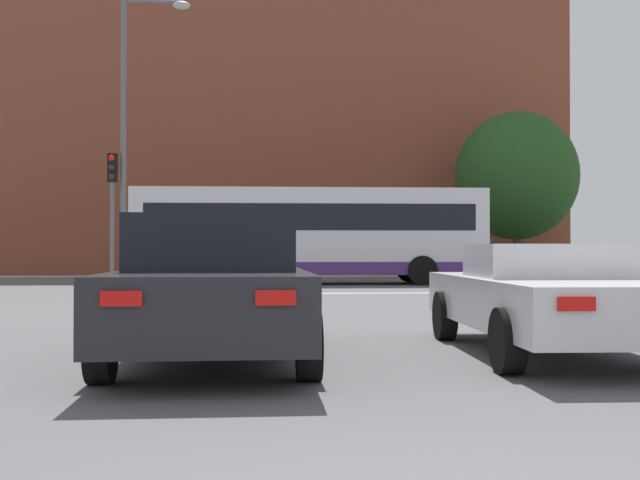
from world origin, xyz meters
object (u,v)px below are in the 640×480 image
object	(u,v)px
traffic_light_near_left	(112,198)
pedestrian_waiting	(209,254)
car_roadster_right	(550,297)
street_lamp_junction	(134,115)
pedestrian_walking_east	(490,254)
car_saloon_left	(214,288)
bus_crossing_lead	(310,233)
traffic_light_far_left	(179,220)

from	to	relation	value
traffic_light_near_left	pedestrian_waiting	xyz separation A→B (m)	(1.69, 13.39, -1.62)
car_roadster_right	pedestrian_waiting	distance (m)	27.65
street_lamp_junction	pedestrian_walking_east	bearing A→B (deg)	44.07
car_saloon_left	pedestrian_waiting	xyz separation A→B (m)	(-2.10, 27.28, 0.23)
pedestrian_waiting	pedestrian_walking_east	xyz separation A→B (m)	(12.80, 0.24, 0.02)
bus_crossing_lead	pedestrian_walking_east	world-z (taller)	bus_crossing_lead
traffic_light_near_left	pedestrian_walking_east	bearing A→B (deg)	43.25
car_roadster_right	traffic_light_near_left	size ratio (longest dim) A/B	1.24
traffic_light_far_left	street_lamp_junction	bearing A→B (deg)	-88.97
traffic_light_far_left	street_lamp_junction	size ratio (longest dim) A/B	0.44
pedestrian_walking_east	traffic_light_far_left	bearing A→B (deg)	68.75
car_roadster_right	pedestrian_walking_east	bearing A→B (deg)	76.62
car_saloon_left	bus_crossing_lead	size ratio (longest dim) A/B	0.41
bus_crossing_lead	pedestrian_waiting	world-z (taller)	bus_crossing_lead
traffic_light_far_left	traffic_light_near_left	distance (m)	13.46
car_roadster_right	car_saloon_left	bearing A→B (deg)	-175.17
car_saloon_left	pedestrian_waiting	distance (m)	27.36
car_saloon_left	street_lamp_junction	distance (m)	15.00
car_saloon_left	pedestrian_waiting	size ratio (longest dim) A/B	2.88
bus_crossing_lead	street_lamp_junction	world-z (taller)	street_lamp_junction
traffic_light_near_left	pedestrian_waiting	distance (m)	13.59
traffic_light_near_left	street_lamp_junction	distance (m)	2.44
street_lamp_junction	pedestrian_walking_east	distance (m)	19.79
car_roadster_right	street_lamp_junction	distance (m)	16.06
traffic_light_near_left	street_lamp_junction	world-z (taller)	street_lamp_junction
traffic_light_far_left	street_lamp_junction	distance (m)	13.55
car_saloon_left	pedestrian_walking_east	world-z (taller)	pedestrian_walking_east
bus_crossing_lead	car_saloon_left	bearing A→B (deg)	-5.90
traffic_light_far_left	pedestrian_walking_east	xyz separation A→B (m)	(14.17, 0.17, -1.48)
car_saloon_left	traffic_light_near_left	bearing A→B (deg)	104.01
pedestrian_waiting	pedestrian_walking_east	size ratio (longest dim) A/B	0.98
traffic_light_near_left	traffic_light_far_left	bearing A→B (deg)	88.64
traffic_light_near_left	car_saloon_left	bearing A→B (deg)	-74.73
car_roadster_right	bus_crossing_lead	size ratio (longest dim) A/B	0.40
car_roadster_right	pedestrian_waiting	xyz separation A→B (m)	(-5.91, 27.01, 0.36)
bus_crossing_lead	pedestrian_walking_east	size ratio (longest dim) A/B	6.93
traffic_light_far_left	pedestrian_waiting	bearing A→B (deg)	-2.85
bus_crossing_lead	traffic_light_far_left	xyz separation A→B (m)	(-5.46, 8.14, 0.73)
bus_crossing_lead	street_lamp_junction	bearing A→B (deg)	-45.22
street_lamp_junction	pedestrian_walking_east	size ratio (longest dim) A/B	4.79
car_saloon_left	pedestrian_waiting	world-z (taller)	pedestrian_waiting
bus_crossing_lead	traffic_light_near_left	world-z (taller)	traffic_light_near_left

